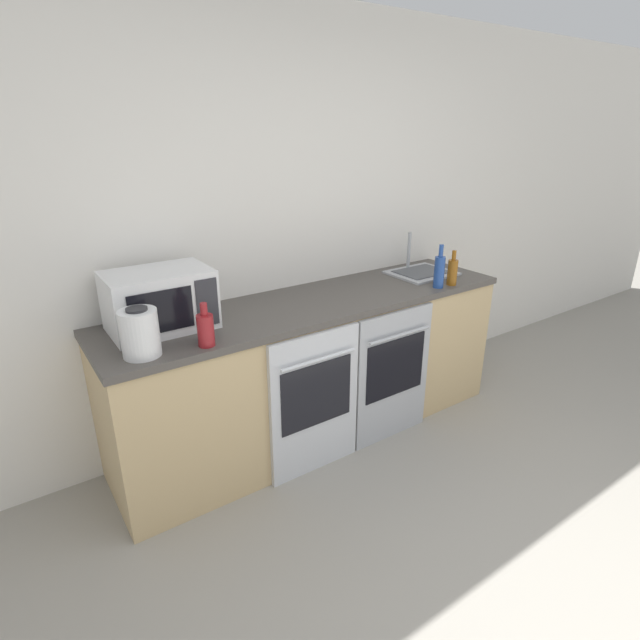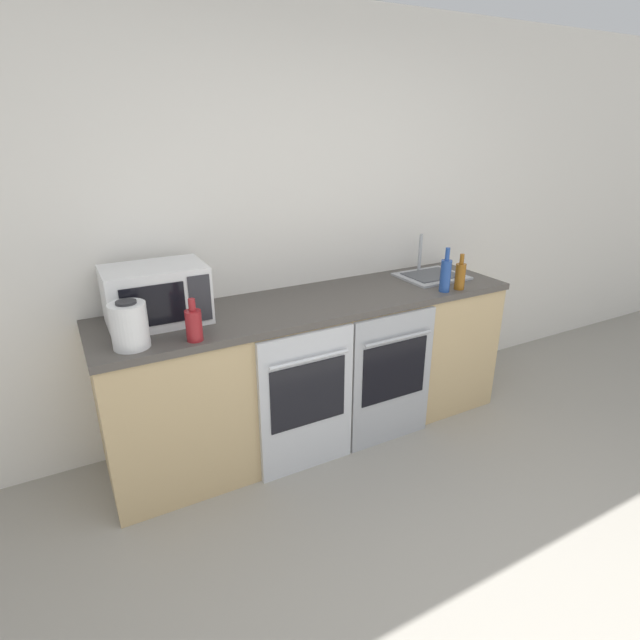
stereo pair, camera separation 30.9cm
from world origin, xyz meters
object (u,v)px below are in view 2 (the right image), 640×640
Objects in this scene: oven_right at (392,379)px; kettle at (129,325)px; bottle_blue at (446,275)px; bottle_red at (194,324)px; sink at (431,275)px; microwave at (156,295)px; oven_left at (307,403)px; bottle_amber at (460,276)px.

kettle reaches higher than oven_right.
bottle_red is (-1.61, -0.01, -0.03)m from bottle_blue.
sink is (1.75, 0.30, -0.07)m from bottle_red.
sink is (0.14, 0.29, -0.10)m from bottle_blue.
sink is at bearing 64.68° from bottle_blue.
microwave is 2.23× the size of kettle.
oven_left is 3.75× the size of bottle_amber.
oven_right is 2.00× the size of sink.
sink is at bearing 33.40° from oven_right.
microwave is at bearing 106.75° from bottle_red.
oven_left is at bearing -176.07° from bottle_amber.
bottle_blue is 1.22× the size of kettle.
kettle is at bearing -173.35° from sink.
microwave is at bearing 169.52° from bottle_amber.
bottle_red is at bearing -73.25° from microwave.
oven_right is 1.68× the size of microwave.
bottle_amber reaches higher than oven_right.
bottle_blue reaches higher than sink.
oven_right is 1.58m from kettle.
bottle_blue is at bearing 4.90° from oven_left.
bottle_red is at bearing -179.96° from bottle_amber.
bottle_amber is 2.02m from kettle.
bottle_blue is (0.44, 0.09, 0.59)m from oven_right.
microwave is (-1.27, 0.42, 0.63)m from oven_right.
bottle_amber is at bearing -10.48° from microwave.
sink is (1.85, -0.04, -0.14)m from microwave.
sink is (1.17, 0.38, 0.50)m from oven_left.
oven_left is 4.03× the size of bottle_red.
microwave reaches higher than oven_left.
bottle_blue is at bearing -10.87° from microwave.
oven_right is at bearing -18.14° from microwave.
bottle_amber is at bearing 3.93° from oven_left.
sink is at bearing 6.65° from kettle.
microwave is at bearing 148.44° from oven_left.
kettle reaches higher than oven_left.
bottle_blue is 1.61m from bottle_red.
bottle_red is 0.50× the size of sink.
kettle is at bearing 178.19° from bottle_amber.
microwave is at bearing 56.11° from kettle.
bottle_amber is (1.15, 0.08, 0.57)m from oven_left.
bottle_blue is at bearing -115.32° from sink.
oven_left is at bearing 180.00° from oven_right.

